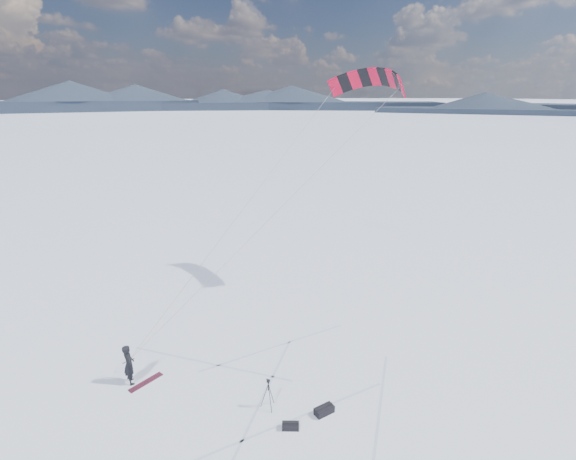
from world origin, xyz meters
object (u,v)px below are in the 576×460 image
snowboard (146,382)px  tripod (268,390)px  gear_bag_a (324,410)px  gear_bag_b (290,426)px  snowkiter (131,382)px

snowboard → tripod: size_ratio=1.19×
snowboard → gear_bag_a: gear_bag_a is taller
snowboard → gear_bag_b: 7.19m
snowboard → tripod: (4.27, -4.11, 0.87)m
snowkiter → gear_bag_b: bearing=-142.7°
gear_bag_b → snowkiter: bearing=159.9°
snowkiter → tripod: size_ratio=1.40×
snowkiter → gear_bag_b: (5.10, -5.93, 0.13)m
snowboard → gear_bag_a: (6.15, -5.52, 0.14)m
gear_bag_a → tripod: bearing=139.4°
tripod → snowkiter: bearing=112.0°
gear_bag_a → snowboard: bearing=134.4°
gear_bag_a → gear_bag_b: gear_bag_a is taller
gear_bag_a → snowkiter: bearing=135.2°
snowkiter → tripod: tripod is taller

